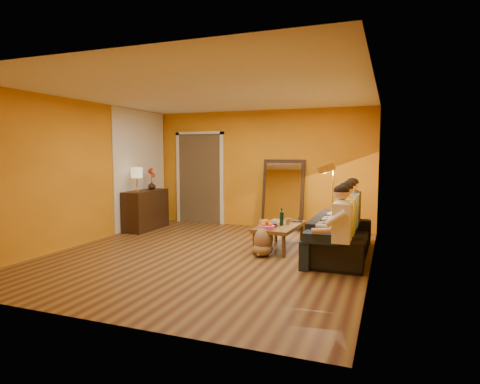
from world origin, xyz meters
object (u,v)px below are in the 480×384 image
at_px(person_mid_left, 346,223).
at_px(person_mid_right, 350,217).
at_px(tumbler, 288,221).
at_px(wine_bottle, 282,217).
at_px(coffee_table, 279,237).
at_px(vase, 152,185).
at_px(sideboard, 146,210).
at_px(person_far_right, 353,213).
at_px(floor_lamp, 333,206).
at_px(mirror_frame, 283,194).
at_px(dog, 264,237).
at_px(table_lamp, 137,180).
at_px(sofa, 341,235).
at_px(person_far_left, 342,229).
at_px(laptop, 294,222).

height_order(person_mid_left, person_mid_right, same).
bearing_deg(tumbler, wine_bottle, -112.38).
bearing_deg(coffee_table, vase, 166.15).
relative_size(sideboard, person_far_right, 0.97).
xyz_separation_m(coffee_table, person_mid_left, (1.17, -0.51, 0.40)).
height_order(floor_lamp, vase, floor_lamp).
bearing_deg(mirror_frame, person_mid_right, -48.09).
bearing_deg(person_mid_right, tumbler, 175.90).
bearing_deg(dog, tumbler, 53.13).
xyz_separation_m(mirror_frame, person_mid_right, (1.58, -1.76, -0.15)).
xyz_separation_m(person_far_right, tumbler, (-1.05, -0.47, -0.14)).
height_order(mirror_frame, person_mid_right, mirror_frame).
bearing_deg(wine_bottle, sideboard, 166.58).
distance_m(floor_lamp, vase, 4.05).
height_order(person_mid_left, vase, person_mid_left).
relative_size(mirror_frame, wine_bottle, 4.90).
relative_size(wine_bottle, tumbler, 2.78).
height_order(dog, person_mid_left, person_mid_left).
xyz_separation_m(table_lamp, floor_lamp, (4.03, 0.13, -0.39)).
height_order(sideboard, coffee_table, sideboard).
distance_m(person_mid_left, wine_bottle, 1.21).
height_order(sofa, person_mid_right, person_mid_right).
xyz_separation_m(floor_lamp, person_mid_right, (0.34, -0.51, -0.11)).
distance_m(mirror_frame, tumbler, 1.79).
distance_m(coffee_table, dog, 0.54).
relative_size(mirror_frame, floor_lamp, 1.06).
height_order(person_far_left, vase, person_far_left).
relative_size(mirror_frame, laptop, 5.04).
distance_m(person_mid_right, person_far_right, 0.55).
xyz_separation_m(sofa, laptop, (-0.86, 0.41, 0.11)).
bearing_deg(mirror_frame, person_far_left, -61.09).
xyz_separation_m(coffee_table, laptop, (0.18, 0.35, 0.22)).
bearing_deg(sideboard, person_far_right, -1.71).
distance_m(sideboard, sofa, 4.31).
relative_size(sofa, coffee_table, 1.80).
distance_m(dog, wine_bottle, 0.57).
relative_size(dog, wine_bottle, 1.93).
distance_m(coffee_table, floor_lamp, 1.12).
relative_size(table_lamp, person_mid_right, 0.42).
relative_size(mirror_frame, person_far_left, 1.25).
height_order(dog, wine_bottle, wine_bottle).
xyz_separation_m(person_far_left, person_mid_right, (0.00, 1.10, 0.00)).
relative_size(coffee_table, person_mid_left, 1.00).
distance_m(sofa, person_mid_left, 0.55).
bearing_deg(coffee_table, person_mid_right, 5.30).
bearing_deg(person_far_right, person_mid_right, -90.00).
relative_size(person_mid_left, tumbler, 10.94).
xyz_separation_m(person_far_right, laptop, (-0.99, -0.24, -0.18)).
xyz_separation_m(sideboard, dog, (3.07, -1.24, -0.13)).
distance_m(sofa, tumbler, 0.95).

